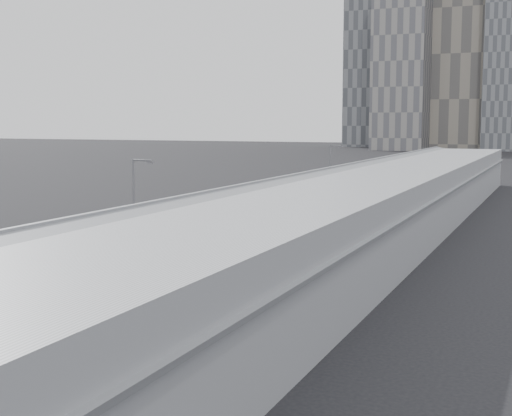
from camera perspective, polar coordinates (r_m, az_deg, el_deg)
The scene contains 16 objects.
sidewalk at distance 66.02m, azimuth 4.68°, elevation -3.46°, with size 10.00×170.00×0.12m, color gray.
lane_line at distance 70.04m, azimuth -3.50°, elevation -2.90°, with size 0.12×160.00×0.02m, color gold.
depot at distance 64.34m, azimuth 8.08°, elevation -0.67°, with size 12.45×160.40×7.20m.
skyline at distance 334.61m, azimuth 18.07°, elevation 13.25°, with size 145.00×64.00×120.00m.
bus_2 at distance 50.31m, azimuth -9.67°, elevation -5.00°, with size 2.93×13.16×3.84m.
bus_3 at distance 63.46m, azimuth -3.01°, elevation -2.45°, with size 2.91×13.04×3.81m.
bus_4 at distance 75.10m, azimuth 1.41°, elevation -1.05°, with size 2.84×12.43×3.61m.
bus_5 at distance 87.75m, azimuth 4.91°, elevation 0.14°, with size 3.54×13.31×3.85m.
bus_6 at distance 101.38m, azimuth 7.31°, elevation 1.00°, with size 2.99×12.95×3.76m.
tree_1 at distance 43.83m, azimuth -10.26°, elevation -4.18°, with size 2.01×2.01×4.61m.
tree_2 at distance 69.11m, azimuth 2.86°, elevation 0.16°, with size 2.16×2.16×4.92m.
tree_3 at distance 87.42m, azimuth 7.08°, elevation 1.09°, with size 2.55×2.55×4.43m.
street_lamp_near at distance 61.81m, azimuth -9.60°, elevation 0.46°, with size 2.04×0.22×8.79m.
street_lamp_far at distance 112.13m, azimuth 6.04°, elevation 3.26°, with size 2.04×0.22×8.38m.
shipping_container at distance 121.46m, azimuth 5.93°, elevation 1.88°, with size 2.28×5.70×2.72m, color #144320.
suv at distance 145.33m, azimuth 10.01°, elevation 2.40°, with size 2.63×5.71×1.59m, color black.
Camera 1 is at (29.70, -6.57, 11.91)m, focal length 50.00 mm.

